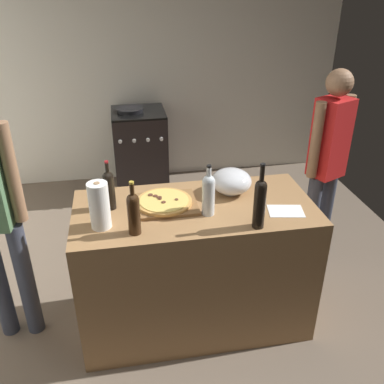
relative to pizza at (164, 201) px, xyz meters
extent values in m
cube|color=#6B5B4C|center=(0.17, 0.85, -0.95)|extent=(4.18, 3.67, 0.02)
cube|color=silver|center=(0.17, 2.43, 0.36)|extent=(4.18, 0.10, 2.60)
cube|color=#9E7247|center=(0.18, -0.04, -0.49)|extent=(1.49, 0.70, 0.91)
cube|color=olive|center=(0.00, 0.00, -0.02)|extent=(0.40, 0.32, 0.02)
cylinder|color=tan|center=(0.00, 0.00, 0.00)|extent=(0.34, 0.34, 0.02)
cylinder|color=#EAC660|center=(0.00, 0.00, 0.01)|extent=(0.30, 0.30, 0.00)
cylinder|color=brown|center=(-0.08, 0.07, 0.01)|extent=(0.03, 0.03, 0.01)
cylinder|color=brown|center=(-0.05, 0.05, 0.01)|extent=(0.03, 0.03, 0.01)
cylinder|color=brown|center=(-0.02, 0.01, 0.01)|extent=(0.02, 0.02, 0.01)
cylinder|color=brown|center=(-0.03, 0.03, 0.01)|extent=(0.03, 0.03, 0.01)
cylinder|color=brown|center=(-0.01, -0.03, 0.01)|extent=(0.03, 0.03, 0.01)
cylinder|color=brown|center=(0.08, -0.01, 0.01)|extent=(0.02, 0.02, 0.01)
cylinder|color=#B2B2B7|center=(0.45, 0.10, -0.03)|extent=(0.11, 0.11, 0.01)
ellipsoid|color=silver|center=(0.45, 0.10, 0.05)|extent=(0.26, 0.26, 0.16)
cylinder|color=white|center=(-0.38, -0.18, 0.11)|extent=(0.11, 0.11, 0.27)
cylinder|color=#997551|center=(-0.38, -0.18, 0.11)|extent=(0.03, 0.03, 0.28)
cylinder|color=black|center=(0.49, -0.33, 0.10)|extent=(0.07, 0.07, 0.26)
sphere|color=black|center=(0.49, -0.33, 0.23)|extent=(0.07, 0.07, 0.07)
cylinder|color=black|center=(0.49, -0.33, 0.30)|extent=(0.03, 0.03, 0.10)
cylinder|color=black|center=(0.49, -0.33, 0.35)|extent=(0.03, 0.03, 0.01)
cylinder|color=black|center=(-0.32, 0.03, 0.07)|extent=(0.07, 0.07, 0.21)
sphere|color=black|center=(-0.32, 0.03, 0.18)|extent=(0.07, 0.07, 0.07)
cylinder|color=black|center=(-0.32, 0.03, 0.23)|extent=(0.02, 0.02, 0.07)
cylinder|color=maroon|center=(-0.32, 0.03, 0.28)|extent=(0.02, 0.02, 0.01)
cylinder|color=#331E0F|center=(-0.19, -0.27, 0.07)|extent=(0.07, 0.07, 0.21)
sphere|color=#331E0F|center=(-0.19, -0.27, 0.18)|extent=(0.07, 0.07, 0.07)
cylinder|color=#331E0F|center=(-0.19, -0.27, 0.24)|extent=(0.03, 0.03, 0.08)
cylinder|color=gold|center=(-0.19, -0.27, 0.28)|extent=(0.03, 0.03, 0.01)
cylinder|color=silver|center=(0.25, -0.14, 0.08)|extent=(0.08, 0.08, 0.22)
sphere|color=silver|center=(0.25, -0.14, 0.19)|extent=(0.08, 0.08, 0.08)
cylinder|color=silver|center=(0.25, -0.14, 0.24)|extent=(0.03, 0.03, 0.07)
cylinder|color=black|center=(0.25, -0.14, 0.28)|extent=(0.03, 0.03, 0.01)
cube|color=white|center=(0.71, -0.20, -0.03)|extent=(0.23, 0.19, 0.00)
cube|color=black|center=(-0.03, 2.03, -0.50)|extent=(0.55, 0.55, 0.88)
cube|color=black|center=(-0.03, 2.03, -0.05)|extent=(0.55, 0.55, 0.02)
cylinder|color=silver|center=(-0.24, 1.75, -0.26)|extent=(0.04, 0.02, 0.04)
cylinder|color=silver|center=(-0.10, 1.75, -0.26)|extent=(0.04, 0.02, 0.04)
cylinder|color=silver|center=(0.04, 1.75, -0.26)|extent=(0.04, 0.02, 0.04)
cylinder|color=silver|center=(0.17, 1.75, -0.26)|extent=(0.04, 0.02, 0.04)
cylinder|color=black|center=(-0.11, 2.03, -0.02)|extent=(0.27, 0.27, 0.04)
cylinder|color=#383D4C|center=(-0.91, 0.04, -0.52)|extent=(0.11, 0.11, 0.85)
cylinder|color=#936B4C|center=(-0.85, 0.04, 0.24)|extent=(0.08, 0.08, 0.60)
cylinder|color=#383D4C|center=(1.38, 0.50, -0.54)|extent=(0.11, 0.11, 0.80)
cylinder|color=#383D4C|center=(1.22, 0.43, -0.54)|extent=(0.11, 0.11, 0.80)
cube|color=red|center=(1.30, 0.46, 0.16)|extent=(0.29, 0.28, 0.60)
cylinder|color=#936B4C|center=(1.45, 0.53, 0.17)|extent=(0.08, 0.08, 0.57)
cylinder|color=#936B4C|center=(1.15, 0.40, 0.17)|extent=(0.08, 0.08, 0.57)
sphere|color=#936B4C|center=(1.30, 0.46, 0.56)|extent=(0.19, 0.19, 0.19)
camera|label=1|loc=(-0.23, -2.25, 1.26)|focal=39.37mm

